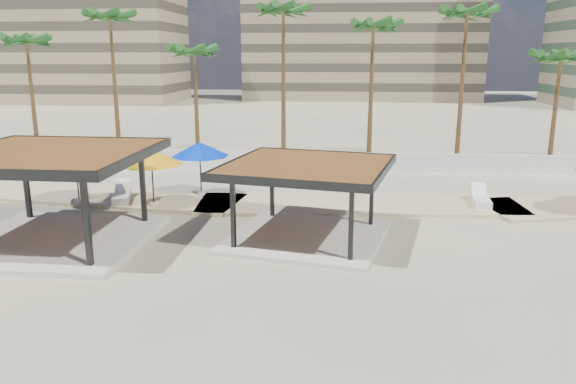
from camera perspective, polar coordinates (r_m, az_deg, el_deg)
name	(u,v)px	position (r m, az deg, el deg)	size (l,w,h in m)	color
ground	(311,253)	(21.64, 2.33, -6.23)	(200.00, 200.00, 0.00)	#C6B583
promenade	(358,202)	(28.94, 7.13, -1.01)	(44.45, 7.97, 0.24)	#C6B284
boundary_wall	(324,161)	(36.95, 3.72, 3.17)	(56.00, 0.30, 1.20)	silver
building_west	(67,2)	(98.55, -21.52, 17.49)	(34.00, 16.00, 32.40)	#937F60
building_mid	(362,12)	(98.59, 7.50, 17.70)	(38.00, 16.00, 30.40)	#847259
pavilion_central	(307,194)	(22.69, 1.93, -0.23)	(7.48, 7.48, 3.20)	beige
pavilion_west	(51,188)	(24.03, -22.91, 0.35)	(7.59, 7.59, 3.80)	beige
umbrella_a	(75,155)	(29.57, -20.82, 3.50)	(3.18, 3.18, 2.79)	beige
umbrella_b	(151,157)	(28.09, -13.72, 3.44)	(3.87, 3.87, 2.75)	beige
umbrella_f	(200,149)	(29.88, -8.97, 4.29)	(4.07, 4.07, 2.76)	beige
lounger_a	(122,196)	(29.74, -16.53, -0.41)	(1.42, 2.50, 0.90)	white
lounger_b	(481,200)	(29.34, 18.98, -0.79)	(0.95, 2.38, 0.88)	white
palm_a	(27,46)	(44.46, -25.01, 13.34)	(3.00, 3.00, 9.16)	brown
palm_b	(110,23)	(42.23, -17.62, 16.08)	(3.00, 3.00, 10.79)	brown
palm_c	(194,55)	(39.70, -9.49, 13.53)	(3.00, 3.00, 8.45)	brown
palm_d	(283,17)	(39.49, -0.48, 17.33)	(3.00, 3.00, 11.11)	brown
palm_e	(373,32)	(38.78, 8.64, 15.80)	(3.00, 3.00, 10.07)	brown
palm_f	(467,20)	(39.76, 17.70, 16.33)	(3.00, 3.00, 10.85)	brown
palm_g	(560,61)	(40.95, 25.95, 11.87)	(3.00, 3.00, 8.07)	brown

